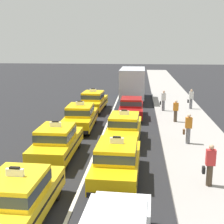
# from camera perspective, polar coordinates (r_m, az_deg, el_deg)

# --- Properties ---
(lane_stripe_left_right) EXTENTS (0.14, 80.00, 0.01)m
(lane_stripe_left_right) POSITION_cam_1_polar(r_m,az_deg,el_deg) (25.63, 0.02, 0.01)
(lane_stripe_left_right) COLOR silver
(lane_stripe_left_right) RESTS_ON ground
(sidewalk_curb) EXTENTS (4.00, 90.00, 0.15)m
(sidewalk_curb) POSITION_cam_1_polar(r_m,az_deg,el_deg) (20.92, 14.19, -3.13)
(sidewalk_curb) COLOR #9E9993
(sidewalk_curb) RESTS_ON ground
(taxi_left_nearest) EXTENTS (1.91, 4.60, 1.96)m
(taxi_left_nearest) POSITION_cam_1_polar(r_m,az_deg,el_deg) (10.48, -17.11, -15.02)
(taxi_left_nearest) COLOR black
(taxi_left_nearest) RESTS_ON ground
(taxi_left_second) EXTENTS (1.83, 4.56, 1.96)m
(taxi_left_second) POSITION_cam_1_polar(r_m,az_deg,el_deg) (15.50, -10.30, -5.43)
(taxi_left_second) COLOR black
(taxi_left_second) RESTS_ON ground
(taxi_left_third) EXTENTS (1.91, 4.60, 1.96)m
(taxi_left_third) POSITION_cam_1_polar(r_m,az_deg,el_deg) (20.49, -5.91, -0.80)
(taxi_left_third) COLOR black
(taxi_left_third) RESTS_ON ground
(taxi_left_fourth) EXTENTS (2.00, 4.63, 1.96)m
(taxi_left_fourth) POSITION_cam_1_polar(r_m,az_deg,el_deg) (25.97, -3.52, 2.13)
(taxi_left_fourth) COLOR black
(taxi_left_fourth) RESTS_ON ground
(taxi_right_second) EXTENTS (1.93, 4.60, 1.96)m
(taxi_right_second) POSITION_cam_1_polar(r_m,az_deg,el_deg) (12.88, 0.93, -9.04)
(taxi_right_second) COLOR black
(taxi_right_second) RESTS_ON ground
(taxi_right_third) EXTENTS (1.97, 4.62, 1.96)m
(taxi_right_third) POSITION_cam_1_polar(r_m,az_deg,el_deg) (17.73, 2.30, -2.90)
(taxi_right_third) COLOR black
(taxi_right_third) RESTS_ON ground
(sedan_right_fourth) EXTENTS (1.79, 4.31, 1.58)m
(sedan_right_fourth) POSITION_cam_1_polar(r_m,az_deg,el_deg) (23.47, 3.64, 0.90)
(sedan_right_fourth) COLOR black
(sedan_right_fourth) RESTS_ON ground
(box_truck_right_fifth) EXTENTS (2.34, 6.98, 3.27)m
(box_truck_right_fifth) POSITION_cam_1_polar(r_m,az_deg,el_deg) (30.62, 3.92, 5.45)
(box_truck_right_fifth) COLOR black
(box_truck_right_fifth) RESTS_ON ground
(pedestrian_near_crosswalk) EXTENTS (0.47, 0.24, 1.67)m
(pedestrian_near_crosswalk) POSITION_cam_1_polar(r_m,az_deg,el_deg) (26.91, 14.53, 2.35)
(pedestrian_near_crosswalk) COLOR slate
(pedestrian_near_crosswalk) RESTS_ON sidewalk_curb
(pedestrian_mid_block) EXTENTS (0.47, 0.24, 1.69)m
(pedestrian_mid_block) POSITION_cam_1_polar(r_m,az_deg,el_deg) (25.66, 9.57, 2.11)
(pedestrian_mid_block) COLOR slate
(pedestrian_mid_block) RESTS_ON sidewalk_curb
(pedestrian_by_storefront) EXTENTS (0.36, 0.24, 1.59)m
(pedestrian_by_storefront) POSITION_cam_1_polar(r_m,az_deg,el_deg) (22.17, 11.80, 0.23)
(pedestrian_by_storefront) COLOR #473828
(pedestrian_by_storefront) RESTS_ON sidewalk_curb
(pedestrian_trailing) EXTENTS (0.47, 0.24, 1.71)m
(pedestrian_trailing) POSITION_cam_1_polar(r_m,az_deg,el_deg) (17.52, 14.05, -3.03)
(pedestrian_trailing) COLOR slate
(pedestrian_trailing) RESTS_ON sidewalk_curb
(pedestrian_far_corner) EXTENTS (0.47, 0.24, 1.70)m
(pedestrian_far_corner) POSITION_cam_1_polar(r_m,az_deg,el_deg) (12.69, 17.82, -9.43)
(pedestrian_far_corner) COLOR #473828
(pedestrian_far_corner) RESTS_ON sidewalk_curb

